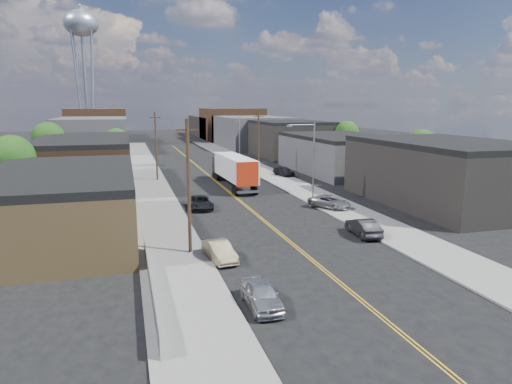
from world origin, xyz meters
TOP-DOWN VIEW (x-y plane):
  - ground at (0.00, 60.00)m, footprint 260.00×260.00m
  - centerline at (0.00, 45.00)m, footprint 0.32×120.00m
  - sidewalk_left at (-9.50, 45.00)m, footprint 5.00×140.00m
  - sidewalk_right at (9.50, 45.00)m, footprint 5.00×140.00m
  - warehouse_tan at (-18.00, 18.00)m, footprint 12.00×22.00m
  - warehouse_brown at (-18.00, 44.00)m, footprint 12.00×26.00m
  - industrial_right_a at (21.99, 20.00)m, footprint 14.00×22.00m
  - industrial_right_b at (22.00, 46.00)m, footprint 14.00×24.00m
  - industrial_right_c at (22.00, 72.00)m, footprint 14.00×22.00m
  - skyline_left_a at (-20.00, 95.00)m, footprint 16.00×30.00m
  - skyline_right_a at (20.00, 95.00)m, footprint 16.00×30.00m
  - skyline_left_b at (-20.00, 120.00)m, footprint 16.00×26.00m
  - skyline_right_b at (20.00, 120.00)m, footprint 16.00×26.00m
  - skyline_left_c at (-20.00, 140.00)m, footprint 16.00×40.00m
  - skyline_right_c at (20.00, 140.00)m, footprint 16.00×40.00m
  - water_tower at (-22.00, 110.00)m, footprint 9.00×9.00m
  - streetlight_near at (7.60, 25.00)m, footprint 3.39×0.25m
  - streetlight_far at (7.60, 60.00)m, footprint 3.39×0.25m
  - utility_pole_left_near at (-8.20, 10.00)m, footprint 1.60×0.26m
  - utility_pole_left_far at (-8.20, 45.00)m, footprint 1.60×0.26m
  - utility_pole_right at (8.20, 48.00)m, footprint 1.60×0.26m
  - chainlink_fence at (-11.50, 3.50)m, footprint 0.05×16.00m
  - tree_left_near at (-23.94, 30.00)m, footprint 4.85×4.76m
  - tree_left_mid at (-23.94, 55.00)m, footprint 5.10×5.04m
  - tree_left_far at (-13.94, 62.00)m, footprint 4.35×4.20m
  - tree_right_near at (30.06, 36.00)m, footprint 4.60×4.48m
  - tree_right_far at (30.06, 60.00)m, footprint 4.85×4.76m
  - semi_truck at (1.50, 37.80)m, footprint 3.18×16.26m
  - car_left_a at (-5.72, -0.23)m, footprint 1.73×4.26m
  - car_left_b at (-6.40, 8.00)m, footprint 2.02×4.35m
  - car_left_c at (-5.04, 24.84)m, footprint 2.33×4.94m
  - car_right_oncoming at (6.60, 10.78)m, footprint 1.95×4.65m
  - car_right_lot_a at (8.20, 20.87)m, footprint 4.27×5.17m
  - car_right_lot_c at (11.00, 43.59)m, footprint 2.65×4.58m
  - car_ahead_truck at (3.34, 47.14)m, footprint 3.05×5.92m

SIDE VIEW (x-z plane):
  - ground at x=0.00m, z-range 0.00..0.00m
  - centerline at x=0.00m, z-range 0.00..0.01m
  - sidewalk_left at x=-9.50m, z-range 0.00..0.15m
  - sidewalk_right at x=9.50m, z-range 0.00..0.15m
  - chainlink_fence at x=-11.50m, z-range 0.04..1.27m
  - car_left_c at x=-5.04m, z-range 0.00..1.36m
  - car_left_b at x=-6.40m, z-range 0.00..1.38m
  - car_left_a at x=-5.72m, z-range 0.00..1.45m
  - car_right_oncoming at x=6.60m, z-range 0.00..1.49m
  - car_ahead_truck at x=3.34m, z-range 0.00..1.60m
  - car_right_lot_a at x=8.20m, z-range 0.15..1.46m
  - car_right_lot_c at x=11.00m, z-range 0.15..1.62m
  - semi_truck at x=1.50m, z-range 0.30..4.54m
  - warehouse_tan at x=-18.00m, z-range 0.00..5.60m
  - industrial_right_b at x=22.00m, z-range 0.00..6.10m
  - warehouse_brown at x=-18.00m, z-range 0.00..6.60m
  - skyline_left_c at x=-20.00m, z-range 0.00..7.00m
  - skyline_right_c at x=20.00m, z-range 0.00..7.00m
  - industrial_right_a at x=21.99m, z-range 0.00..7.10m
  - industrial_right_c at x=22.00m, z-range 0.00..7.60m
  - skyline_left_a at x=-20.00m, z-range 0.00..8.00m
  - skyline_right_a at x=20.00m, z-range 0.00..8.00m
  - tree_left_far at x=-13.94m, z-range 1.08..8.05m
  - tree_right_near at x=30.06m, z-range 1.15..8.59m
  - skyline_left_b at x=-20.00m, z-range 0.00..10.00m
  - skyline_right_b at x=20.00m, z-range 0.00..10.00m
  - utility_pole_left_near at x=-8.20m, z-range 0.14..10.14m
  - utility_pole_left_far at x=-8.20m, z-range 0.14..10.14m
  - utility_pole_right at x=8.20m, z-range 0.14..10.14m
  - tree_left_near at x=-23.94m, z-range 1.22..9.13m
  - tree_right_far at x=30.06m, z-range 1.22..9.13m
  - streetlight_near at x=7.60m, z-range 0.83..9.83m
  - streetlight_far at x=7.60m, z-range 0.83..9.83m
  - tree_left_mid at x=-23.94m, z-range 1.30..9.67m
  - water_tower at x=-22.00m, z-range 12.20..49.10m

